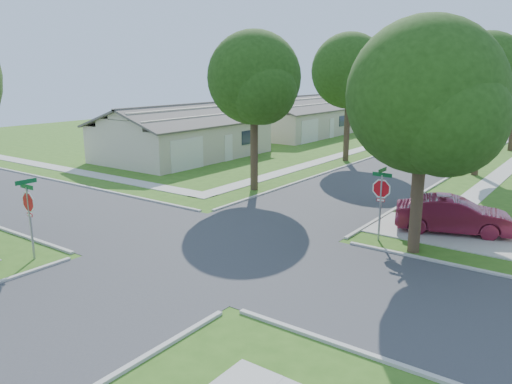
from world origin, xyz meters
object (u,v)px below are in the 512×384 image
Objects in this scene: stop_sign_sw at (29,205)px; tree_ne_corner at (426,103)px; house_nw_near at (184,138)px; car_driveway at (453,215)px; car_curb_west at (442,138)px; car_curb_east at (446,150)px; tree_w_far at (409,84)px; tree_w_mid at (350,74)px; tree_e_near at (424,95)px; house_nw_far at (295,121)px; tree_e_mid at (485,79)px; stop_sign_ne at (381,192)px; tree_w_near at (255,82)px.

tree_ne_corner reaches higher than stop_sign_sw.
house_nw_near reaches higher than car_driveway.
house_nw_near reaches higher than car_curb_west.
car_curb_east is (-5.16, 22.64, -4.94)m from tree_ne_corner.
tree_w_far is 0.93× the size of tree_ne_corner.
tree_ne_corner is at bearing -56.78° from tree_w_mid.
tree_w_mid reaches higher than tree_e_near.
tree_e_near is at bearing -47.94° from house_nw_far.
tree_w_far is 29.34m from car_driveway.
car_curb_east is at bearing 102.84° from tree_ne_corner.
tree_w_mid is at bearing -89.95° from tree_w_far.
stop_sign_sw is at bearing -90.07° from tree_w_far.
tree_w_mid reaches higher than car_curb_east.
car_curb_west is (-5.96, 13.27, -5.61)m from tree_e_mid.
house_nw_far is at bearing 127.16° from stop_sign_ne.
stop_sign_ne is at bearing 45.00° from stop_sign_sw.
stop_sign_sw is 0.33× the size of tree_w_near.
tree_w_far is at bearing 90.01° from tree_w_near.
tree_e_near is 5.06m from tree_ne_corner.
tree_e_mid is (0.01, 12.00, 0.61)m from tree_e_near.
house_nw_far is at bearing 152.09° from tree_e_mid.
car_curb_east is at bearing 71.86° from tree_w_near.
tree_ne_corner is (11.01, -29.80, 0.09)m from tree_w_far.
car_driveway is at bearing -77.29° from car_curb_east.
car_driveway is at bearing -81.20° from tree_e_mid.
tree_e_near is 2.16× the size of car_curb_east.
tree_w_far is (-9.41, 13.00, -0.75)m from tree_e_mid.
stop_sign_sw is at bearing -72.90° from house_nw_far.
tree_w_far is at bearing 107.70° from stop_sign_ne.
tree_e_near is 12.02m from tree_e_mid.
tree_w_far is at bearing 110.28° from tree_ne_corner.
house_nw_far reaches higher than stop_sign_sw.
car_driveway is at bearing 108.61° from car_curb_west.
car_curb_east is (5.84, 5.84, -5.84)m from tree_w_mid.
tree_w_mid is at bearing -44.07° from house_nw_far.
car_curb_west is at bearing 75.46° from tree_w_mid.
stop_sign_sw is 0.32× the size of tree_e_mid.
car_curb_west is at bearing 101.28° from stop_sign_ne.
house_nw_far reaches higher than car_curb_west.
tree_e_mid is 2.41× the size of car_curb_east.
car_driveway is (11.50, -13.57, -5.71)m from tree_w_mid.
car_curb_east is at bearing 98.98° from stop_sign_ne.
car_curb_west is (3.44, 25.27, -5.47)m from tree_w_near.
stop_sign_ne is 0.32× the size of tree_e_mid.
tree_ne_corner is at bearing 106.00° from car_curb_west.
tree_e_near is (9.45, 13.71, 3.61)m from stop_sign_sw.
tree_w_near is at bearing 62.83° from car_driveway.
tree_e_mid is 2.08× the size of car_curb_west.
tree_e_near is 5.53m from car_driveway.
tree_e_mid is 1.15× the size of tree_w_far.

